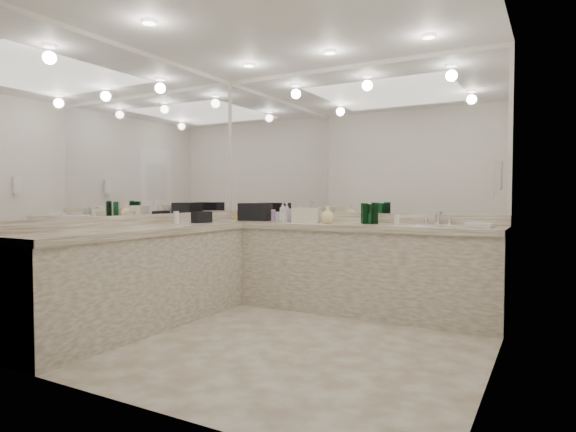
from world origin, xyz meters
The scene contains 38 objects.
floor centered at (0.00, 0.00, 0.00)m, with size 3.20×3.20×0.00m, color beige.
ceiling centered at (0.00, 0.00, 2.60)m, with size 3.20×3.20×0.00m, color white.
wall_back centered at (0.00, 1.50, 1.30)m, with size 3.20×0.02×2.60m, color silver.
wall_left centered at (-1.60, 0.00, 1.30)m, with size 0.02×3.00×2.60m, color silver.
wall_right centered at (1.60, 0.00, 1.30)m, with size 0.02×3.00×2.60m, color silver.
vanity_back_base centered at (0.00, 1.20, 0.42)m, with size 3.20×0.60×0.84m, color beige.
vanity_back_top centered at (0.00, 1.19, 0.87)m, with size 3.20×0.64×0.06m, color beige.
vanity_left_base centered at (-1.30, -0.30, 0.42)m, with size 0.60×2.40×0.84m, color beige.
vanity_left_top centered at (-1.29, -0.30, 0.87)m, with size 0.64×2.42×0.06m, color beige.
backsplash_back centered at (0.00, 1.48, 0.95)m, with size 3.20×0.04×0.10m, color beige.
backsplash_left centered at (-1.58, 0.00, 0.95)m, with size 0.04×3.00×0.10m, color beige.
mirror_back centered at (0.00, 1.49, 1.77)m, with size 3.12×0.01×1.55m, color white.
mirror_left centered at (-1.59, 0.00, 1.77)m, with size 0.01×2.92×1.55m, color white.
sink centered at (0.95, 1.20, 0.90)m, with size 0.44×0.44×0.03m, color white.
faucet centered at (0.95, 1.41, 0.97)m, with size 0.24×0.16×0.14m, color silver.
wall_phone centered at (1.56, 0.70, 1.35)m, with size 0.06×0.10×0.24m, color white.
door centered at (1.59, -0.50, 1.05)m, with size 0.02×0.82×2.10m, color white.
black_toiletry_bag centered at (-1.08, 1.27, 1.00)m, with size 0.35×0.22×0.20m, color black.
black_bag_spill centered at (-1.30, 0.57, 0.96)m, with size 0.10×0.21×0.12m, color black.
cream_cosmetic_case centered at (-0.37, 1.18, 0.98)m, with size 0.28×0.17×0.16m, color beige.
hand_towel centered at (1.37, 1.19, 0.92)m, with size 0.23×0.15×0.04m, color white.
lotion_left centered at (-1.30, 0.18, 0.96)m, with size 0.05×0.05×0.12m, color white.
soap_bottle_a centered at (-0.66, 1.17, 1.01)m, with size 0.08×0.08×0.22m, color silver.
soap_bottle_b centered at (-0.61, 1.17, 1.01)m, with size 0.10×0.10×0.22m, color silver.
soap_bottle_c centered at (-0.12, 1.17, 0.99)m, with size 0.14×0.14×0.18m, color #FFE49A.
green_bottle_0 centered at (0.36, 1.28, 1.01)m, with size 0.07×0.07×0.22m, color #105427.
green_bottle_1 centered at (0.35, 1.28, 1.00)m, with size 0.07×0.07×0.20m, color #105427.
green_bottle_2 centered at (0.28, 1.22, 1.00)m, with size 0.06×0.06×0.20m, color #105427.
green_bottle_3 centered at (0.32, 1.25, 1.00)m, with size 0.07×0.07×0.20m, color #105427.
green_bottle_4 centered at (0.24, 1.30, 1.00)m, with size 0.07×0.07×0.21m, color #105427.
amenity_bottle_0 centered at (-0.39, 1.31, 0.96)m, with size 0.06×0.06×0.13m, color silver.
amenity_bottle_1 centered at (-1.29, 1.21, 0.94)m, with size 0.06×0.06×0.08m, color #F2D84C.
amenity_bottle_2 centered at (0.60, 1.23, 0.95)m, with size 0.05×0.05×0.10m, color white.
amenity_bottle_3 centered at (-0.79, 1.19, 0.96)m, with size 0.04×0.04×0.12m, color #9966B2.
amenity_bottle_4 centered at (-0.62, 1.15, 0.95)m, with size 0.05×0.05×0.10m, color white.
amenity_bottle_5 centered at (-0.35, 1.22, 0.94)m, with size 0.04×0.04×0.08m, color #9966B2.
amenity_bottle_6 centered at (-0.79, 1.25, 0.95)m, with size 0.07×0.07×0.10m, color silver.
amenity_bottle_7 centered at (-0.81, 1.22, 0.97)m, with size 0.05×0.05×0.13m, color #E0B28C.
Camera 1 is at (1.95, -3.40, 1.18)m, focal length 30.00 mm.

